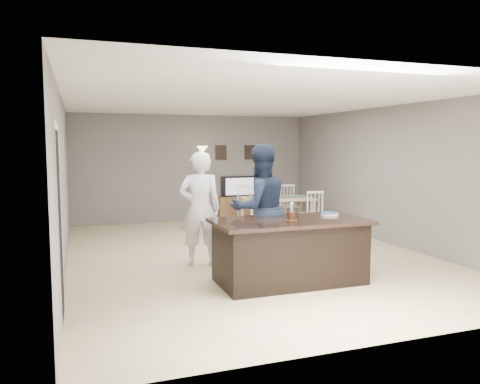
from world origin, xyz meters
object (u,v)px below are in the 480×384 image
object	(u,v)px
kitchen_island	(290,251)
woman	(200,209)
birthday_cake	(291,216)
floor_lamp	(202,163)
man	(260,209)
tv_console	(240,208)
television	(239,186)
plate_stack	(330,214)
dining_table	(278,203)

from	to	relation	value
kitchen_island	woman	size ratio (longest dim) A/B	1.17
birthday_cake	floor_lamp	size ratio (longest dim) A/B	0.13
man	floor_lamp	size ratio (longest dim) A/B	1.02
tv_console	floor_lamp	world-z (taller)	floor_lamp
birthday_cake	floor_lamp	xyz separation A→B (m)	(0.16, 5.50, 0.53)
television	woman	world-z (taller)	woman
tv_console	birthday_cake	bearing A→B (deg)	-102.02
birthday_cake	plate_stack	bearing A→B (deg)	15.61
kitchen_island	tv_console	xyz separation A→B (m)	(1.20, 5.57, -0.15)
plate_stack	dining_table	bearing A→B (deg)	78.05
plate_stack	woman	bearing A→B (deg)	144.78
television	woman	size ratio (longest dim) A/B	0.50
kitchen_island	woman	xyz separation A→B (m)	(-0.95, 1.35, 0.47)
woman	plate_stack	size ratio (longest dim) A/B	6.90
tv_console	woman	xyz separation A→B (m)	(-2.15, -4.22, 0.62)
television	dining_table	world-z (taller)	television
tv_console	birthday_cake	world-z (taller)	birthday_cake
plate_stack	floor_lamp	xyz separation A→B (m)	(-0.56, 5.30, 0.57)
television	dining_table	distance (m)	1.85
dining_table	birthday_cake	bearing A→B (deg)	-105.85
tv_console	dining_table	world-z (taller)	dining_table
kitchen_island	floor_lamp	world-z (taller)	floor_lamp
kitchen_island	television	world-z (taller)	television
woman	man	xyz separation A→B (m)	(0.77, -0.67, 0.05)
man	dining_table	distance (m)	3.59
tv_console	television	size ratio (longest dim) A/B	1.31
tv_console	birthday_cake	xyz separation A→B (m)	(-1.19, -5.61, 0.66)
dining_table	man	bearing A→B (deg)	-112.81
television	man	distance (m)	5.15
television	dining_table	bearing A→B (deg)	99.63
plate_stack	dining_table	size ratio (longest dim) A/B	0.14
birthday_cake	plate_stack	size ratio (longest dim) A/B	0.92
floor_lamp	tv_console	bearing A→B (deg)	5.64
birthday_cake	plate_stack	world-z (taller)	birthday_cake
television	man	size ratio (longest dim) A/B	0.47
television	woman	xyz separation A→B (m)	(-2.15, -4.29, 0.06)
tv_console	woman	size ratio (longest dim) A/B	0.65
kitchen_island	dining_table	bearing A→B (deg)	68.57
television	birthday_cake	bearing A→B (deg)	78.13
dining_table	woman	bearing A→B (deg)	-129.33
man	floor_lamp	distance (m)	4.82
tv_console	woman	distance (m)	4.78
kitchen_island	dining_table	size ratio (longest dim) A/B	1.12
kitchen_island	birthday_cake	distance (m)	0.50
dining_table	plate_stack	bearing A→B (deg)	-96.64
plate_stack	tv_console	bearing A→B (deg)	85.01
kitchen_island	man	bearing A→B (deg)	104.73
dining_table	floor_lamp	world-z (taller)	floor_lamp
man	plate_stack	xyz separation A→B (m)	(0.91, -0.52, -0.05)
tv_console	dining_table	size ratio (longest dim) A/B	0.62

